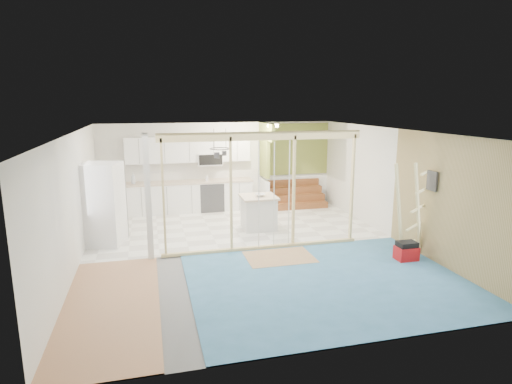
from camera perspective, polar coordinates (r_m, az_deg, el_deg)
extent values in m
cube|color=slate|center=(9.48, -0.86, -7.79)|extent=(7.00, 8.00, 0.01)
cube|color=white|center=(8.94, -0.92, 8.09)|extent=(7.00, 8.00, 0.01)
cube|color=white|center=(12.99, -4.98, 3.48)|extent=(7.00, 0.01, 2.60)
cube|color=white|center=(5.45, 8.99, -8.59)|extent=(7.00, 0.01, 2.60)
cube|color=white|center=(9.00, -23.12, -1.22)|extent=(0.01, 8.00, 2.60)
cube|color=white|center=(10.48, 18.07, 0.90)|extent=(0.01, 8.00, 2.60)
cube|color=white|center=(11.33, -3.22, -4.43)|extent=(7.00, 4.00, 0.02)
cube|color=#4A86B5|center=(8.01, 9.69, -11.71)|extent=(5.00, 4.00, 0.02)
cube|color=tan|center=(7.43, -18.73, -14.14)|extent=(1.50, 4.00, 0.02)
cube|color=tan|center=(9.05, 3.14, -8.66)|extent=(1.40, 1.00, 0.01)
cube|color=beige|center=(9.02, 0.96, 7.49)|extent=(4.40, 0.09, 0.18)
cube|color=beige|center=(9.53, 0.90, -7.36)|extent=(4.40, 0.09, 0.06)
cube|color=silver|center=(8.89, -14.18, -0.77)|extent=(0.12, 0.14, 2.60)
cube|color=beige|center=(8.89, -12.25, -0.68)|extent=(0.04, 0.09, 2.40)
cube|color=beige|center=(9.04, -3.36, -0.21)|extent=(0.05, 0.09, 2.40)
cube|color=beige|center=(9.40, 5.05, 0.23)|extent=(0.04, 0.09, 2.40)
cube|color=beige|center=(9.94, 12.70, 0.63)|extent=(0.04, 0.09, 2.40)
cylinder|color=silver|center=(9.16, 0.37, -0.55)|extent=(0.02, 0.02, 2.35)
cylinder|color=silver|center=(9.40, 4.43, -0.25)|extent=(0.02, 0.02, 2.35)
cylinder|color=silver|center=(9.28, 2.42, -0.39)|extent=(0.02, 0.02, 2.35)
cube|color=white|center=(12.74, -8.69, -0.72)|extent=(3.60, 0.60, 0.88)
cube|color=beige|center=(12.64, -8.76, 1.34)|extent=(3.66, 0.64, 0.05)
cube|color=white|center=(11.67, -19.46, -2.44)|extent=(0.60, 1.60, 0.88)
cube|color=beige|center=(11.57, -19.61, -0.21)|extent=(0.64, 1.64, 0.05)
cube|color=white|center=(12.63, -8.95, 5.66)|extent=(3.60, 0.34, 0.75)
cube|color=silver|center=(12.69, -6.18, 4.40)|extent=(0.72, 0.38, 0.36)
cube|color=black|center=(12.50, -6.06, 4.29)|extent=(0.68, 0.02, 0.30)
cube|color=olive|center=(12.76, 1.11, 5.64)|extent=(0.10, 0.90, 1.60)
cube|color=white|center=(12.98, 1.08, -0.30)|extent=(0.10, 0.90, 0.90)
cube|color=olive|center=(12.04, 2.00, 7.88)|extent=(0.10, 0.50, 0.50)
cube|color=olive|center=(13.49, 5.16, 5.72)|extent=(2.20, 0.04, 1.60)
cube|color=white|center=(13.69, 5.06, 0.30)|extent=(2.20, 0.04, 0.90)
cube|color=brown|center=(13.04, 5.94, -1.87)|extent=(1.70, 0.26, 0.20)
cube|color=brown|center=(13.24, 5.57, -0.77)|extent=(1.70, 0.26, 0.20)
cube|color=brown|center=(13.43, 5.21, 0.29)|extent=(1.70, 0.26, 0.20)
cube|color=brown|center=(13.64, 4.87, 1.33)|extent=(1.70, 0.26, 0.20)
torus|color=black|center=(10.79, -4.81, 5.78)|extent=(0.52, 0.52, 0.02)
cylinder|color=black|center=(10.74, -5.63, 7.08)|extent=(0.01, 0.01, 0.50)
cylinder|color=black|center=(10.79, -4.04, 7.13)|extent=(0.01, 0.01, 0.50)
cylinder|color=#3D3D42|center=(10.69, -5.24, 4.91)|extent=(0.14, 0.14, 0.14)
cylinder|color=#3D3D42|center=(10.92, -4.26, 5.17)|extent=(0.12, 0.12, 0.12)
cube|color=tan|center=(8.88, 24.79, -1.53)|extent=(0.02, 4.00, 2.60)
cube|color=#3D3D42|center=(9.25, 22.43, 1.38)|extent=(0.04, 0.30, 0.40)
cylinder|color=#FFEABF|center=(12.20, 2.27, 8.83)|extent=(0.32, 0.32, 0.08)
cube|color=white|center=(10.20, -19.76, -1.58)|extent=(0.99, 0.97, 1.88)
cube|color=#3D3D42|center=(10.16, -17.53, -1.47)|extent=(0.22, 0.73, 1.84)
cube|color=silver|center=(10.90, 0.35, -2.93)|extent=(0.81, 0.81, 0.80)
cube|color=beige|center=(10.80, 0.35, -0.65)|extent=(0.91, 0.91, 0.05)
imported|color=white|center=(10.76, 0.58, -0.40)|extent=(0.33, 0.33, 0.06)
imported|color=#B2B9C6|center=(12.53, -16.07, 1.78)|extent=(0.15, 0.15, 0.32)
imported|color=silver|center=(12.59, -6.57, 1.88)|extent=(0.08, 0.08, 0.18)
cube|color=#B21012|center=(9.38, 19.40, -7.75)|extent=(0.43, 0.32, 0.30)
cube|color=black|center=(9.32, 19.48, -6.58)|extent=(0.38, 0.28, 0.11)
cube|color=#E0D089|center=(9.21, 18.54, -2.42)|extent=(0.46, 0.22, 2.00)
cube|color=#E0D089|center=(9.45, 20.79, -2.22)|extent=(0.46, 0.22, 2.00)
cube|color=#E0D089|center=(9.56, 19.66, -6.61)|extent=(0.46, 0.22, 0.13)
cube|color=#E0D089|center=(9.49, 20.22, -4.35)|extent=(0.46, 0.22, 0.13)
cube|color=#E0D089|center=(9.44, 20.79, -2.06)|extent=(0.46, 0.22, 0.13)
cube|color=#E0D089|center=(9.41, 21.36, 0.25)|extent=(0.46, 0.22, 0.13)
cube|color=#E0D089|center=(9.39, 21.93, 2.57)|extent=(0.46, 0.22, 0.13)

